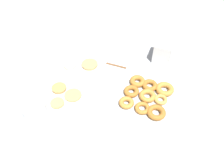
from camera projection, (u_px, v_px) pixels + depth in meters
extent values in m
plane|color=#B2B5BA|center=(98.00, 84.00, 1.52)|extent=(3.00, 3.00, 0.00)
cylinder|color=tan|center=(73.00, 95.00, 1.45)|extent=(0.10, 0.10, 0.01)
cylinder|color=tan|center=(59.00, 88.00, 1.49)|extent=(0.09, 0.09, 0.02)
cylinder|color=tan|center=(90.00, 64.00, 1.64)|extent=(0.11, 0.11, 0.02)
cylinder|color=beige|center=(70.00, 65.00, 1.64)|extent=(0.09, 0.09, 0.01)
cylinder|color=tan|center=(57.00, 103.00, 1.41)|extent=(0.08, 0.08, 0.01)
cylinder|color=beige|center=(95.00, 84.00, 1.52)|extent=(0.11, 0.11, 0.01)
cube|color=silver|center=(146.00, 98.00, 1.44)|extent=(0.32, 0.30, 0.01)
torus|color=#AD6B28|center=(156.00, 112.00, 1.35)|extent=(0.11, 0.11, 0.03)
torus|color=#D19347|center=(161.00, 100.00, 1.42)|extent=(0.08, 0.08, 0.02)
torus|color=#C68438|center=(165.00, 89.00, 1.46)|extent=(0.11, 0.11, 0.03)
torus|color=#B7752D|center=(142.00, 108.00, 1.37)|extent=(0.09, 0.09, 0.03)
torus|color=#C68438|center=(147.00, 96.00, 1.43)|extent=(0.10, 0.10, 0.03)
torus|color=#AD6B28|center=(150.00, 85.00, 1.49)|extent=(0.10, 0.10, 0.03)
torus|color=#C68438|center=(126.00, 103.00, 1.40)|extent=(0.09, 0.09, 0.03)
torus|color=#AD6B28|center=(131.00, 91.00, 1.46)|extent=(0.09, 0.09, 0.03)
torus|color=#B7752D|center=(137.00, 81.00, 1.51)|extent=(0.10, 0.10, 0.03)
cylinder|color=white|center=(34.00, 107.00, 1.37)|extent=(0.15, 0.15, 0.06)
cube|color=white|center=(162.00, 58.00, 1.68)|extent=(0.13, 0.12, 0.02)
cube|color=white|center=(162.00, 56.00, 1.66)|extent=(0.13, 0.12, 0.02)
cube|color=white|center=(163.00, 53.00, 1.64)|extent=(0.13, 0.12, 0.02)
cube|color=white|center=(163.00, 50.00, 1.63)|extent=(0.13, 0.12, 0.02)
cube|color=white|center=(164.00, 47.00, 1.61)|extent=(0.13, 0.12, 0.02)
cube|color=white|center=(165.00, 44.00, 1.59)|extent=(0.13, 0.12, 0.02)
cube|color=brown|center=(116.00, 66.00, 1.64)|extent=(0.02, 0.15, 0.01)
cube|color=#A8A8AD|center=(99.00, 61.00, 1.67)|extent=(0.06, 0.12, 0.01)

